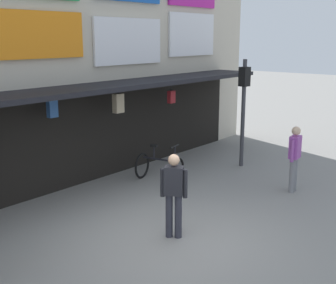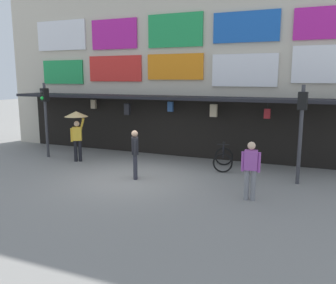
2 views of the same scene
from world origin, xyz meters
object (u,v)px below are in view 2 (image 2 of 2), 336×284
pedestrian_in_black (135,152)px  pedestrian_with_umbrella (77,122)px  traffic_light_far (302,119)px  traffic_light_near (45,108)px  pedestrian_in_red (251,168)px  bicycle_parked (223,159)px

pedestrian_in_black → pedestrian_with_umbrella: 3.73m
traffic_light_far → traffic_light_near: bearing=-179.9°
pedestrian_in_red → pedestrian_in_black: 4.04m
traffic_light_far → pedestrian_with_umbrella: size_ratio=1.54×
pedestrian_in_black → pedestrian_with_umbrella: bearing=158.1°
traffic_light_near → traffic_light_far: size_ratio=1.00×
traffic_light_far → pedestrian_in_black: traffic_light_far is taller
traffic_light_far → pedestrian_with_umbrella: traffic_light_far is taller
traffic_light_near → bicycle_parked: size_ratio=2.50×
bicycle_parked → pedestrian_with_umbrella: 6.08m
traffic_light_near → bicycle_parked: 7.82m
traffic_light_near → pedestrian_in_black: bearing=-16.6°
traffic_light_near → pedestrian_in_red: traffic_light_near is taller
traffic_light_near → pedestrian_in_black: size_ratio=1.90×
pedestrian_in_red → pedestrian_in_black: (-3.99, 0.65, 0.00)m
traffic_light_far → pedestrian_in_red: size_ratio=1.90×
traffic_light_near → bicycle_parked: (7.56, 0.95, -1.75)m
bicycle_parked → pedestrian_with_umbrella: bearing=-169.2°
bicycle_parked → pedestrian_in_black: 3.53m
pedestrian_in_black → pedestrian_with_umbrella: pedestrian_with_umbrella is taller
traffic_light_far → bicycle_parked: 3.35m
bicycle_parked → pedestrian_with_umbrella: pedestrian_with_umbrella is taller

